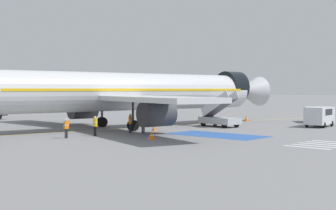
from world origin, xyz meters
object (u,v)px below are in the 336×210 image
(ground_crew_0, at_px, (130,122))
(ground_crew_3, at_px, (143,123))
(traffic_cone_1, at_px, (152,135))
(traffic_cone_2, at_px, (246,118))
(airliner, at_px, (124,92))
(ground_crew_1, at_px, (66,127))
(service_van_1, at_px, (320,115))
(ground_crew_2, at_px, (95,125))
(boarding_stairs_forward, at_px, (219,118))
(service_van_0, at_px, (315,113))
(traffic_cone_0, at_px, (154,128))

(ground_crew_0, bearing_deg, ground_crew_3, 72.37)
(ground_crew_3, xyz_separation_m, traffic_cone_1, (-3.55, -4.62, -0.65))
(ground_crew_0, distance_m, traffic_cone_2, 22.01)
(airliner, distance_m, ground_crew_1, 11.32)
(ground_crew_0, xyz_separation_m, traffic_cone_2, (21.96, 1.13, -0.73))
(airliner, distance_m, service_van_1, 21.86)
(ground_crew_2, distance_m, ground_crew_3, 5.10)
(boarding_stairs_forward, xyz_separation_m, ground_crew_0, (-12.04, 1.68, 0.07))
(service_van_0, relative_size, traffic_cone_1, 7.18)
(traffic_cone_2, bearing_deg, airliner, 169.72)
(traffic_cone_1, bearing_deg, service_van_0, -2.38)
(traffic_cone_0, bearing_deg, service_van_1, -32.87)
(boarding_stairs_forward, distance_m, traffic_cone_1, 15.16)
(service_van_0, distance_m, traffic_cone_0, 23.25)
(ground_crew_1, relative_size, traffic_cone_0, 3.23)
(ground_crew_1, distance_m, ground_crew_2, 2.83)
(boarding_stairs_forward, bearing_deg, ground_crew_2, -176.62)
(ground_crew_2, bearing_deg, airliner, 124.53)
(traffic_cone_2, bearing_deg, ground_crew_0, -177.05)
(boarding_stairs_forward, relative_size, ground_crew_2, 3.06)
(airliner, xyz_separation_m, ground_crew_2, (-7.41, -4.28, -2.87))
(ground_crew_1, xyz_separation_m, ground_crew_3, (7.79, -1.45, 0.03))
(boarding_stairs_forward, height_order, ground_crew_0, boarding_stairs_forward)
(service_van_1, xyz_separation_m, traffic_cone_2, (2.56, 11.21, -0.97))
(boarding_stairs_forward, bearing_deg, airliner, 154.71)
(service_van_1, xyz_separation_m, traffic_cone_1, (-22.04, 4.66, -0.98))
(service_van_0, height_order, traffic_cone_0, service_van_0)
(airliner, relative_size, ground_crew_0, 23.35)
(ground_crew_3, height_order, traffic_cone_2, ground_crew_3)
(traffic_cone_0, relative_size, traffic_cone_2, 0.75)
(service_van_0, xyz_separation_m, ground_crew_1, (-32.57, 7.24, -0.21))
(service_van_1, relative_size, ground_crew_1, 2.89)
(ground_crew_3, bearing_deg, service_van_1, -178.54)
(traffic_cone_1, bearing_deg, traffic_cone_0, 42.69)
(airliner, bearing_deg, boarding_stairs_forward, 64.71)
(airliner, xyz_separation_m, service_van_0, (22.35, -11.11, -2.74))
(airliner, bearing_deg, service_van_1, 57.90)
(service_van_0, height_order, ground_crew_3, service_van_0)
(boarding_stairs_forward, distance_m, ground_crew_2, 16.23)
(boarding_stairs_forward, distance_m, ground_crew_0, 12.16)
(airliner, xyz_separation_m, ground_crew_0, (-3.34, -4.51, -2.83))
(boarding_stairs_forward, bearing_deg, ground_crew_3, -174.36)
(service_van_1, height_order, ground_crew_2, service_van_1)
(service_van_0, bearing_deg, ground_crew_2, -140.07)
(service_van_0, relative_size, ground_crew_3, 2.83)
(boarding_stairs_forward, relative_size, traffic_cone_2, 7.94)
(boarding_stairs_forward, xyz_separation_m, traffic_cone_1, (-14.68, -3.74, -0.66))
(boarding_stairs_forward, bearing_deg, service_van_1, -38.61)
(ground_crew_1, distance_m, traffic_cone_1, 7.43)
(boarding_stairs_forward, height_order, ground_crew_3, boarding_stairs_forward)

